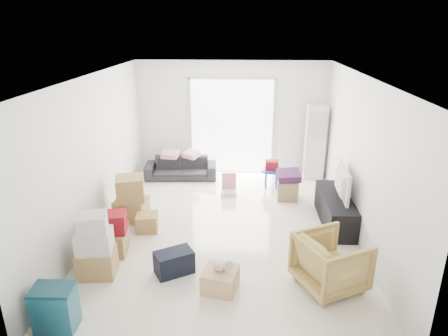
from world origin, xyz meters
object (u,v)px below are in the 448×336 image
sofa (181,165)px  ottoman (288,190)px  ac_tower (315,143)px  wood_crate (220,280)px  kids_table (272,168)px  armchair (331,260)px  tv_console (335,210)px  storage_bins (55,308)px  television (337,193)px

sofa → ottoman: bearing=-28.7°
ac_tower → sofa: bearing=-177.3°
ottoman → wood_crate: bearing=-111.4°
ottoman → kids_table: bearing=115.1°
armchair → tv_console: bearing=-40.3°
sofa → storage_bins: size_ratio=2.93×
storage_bins → wood_crate: storage_bins is taller
television → armchair: bearing=169.0°
tv_console → armchair: 1.99m
television → storage_bins: television is taller
ac_tower → armchair: ac_tower is taller
sofa → armchair: 4.90m
tv_console → storage_bins: storage_bins is taller
sofa → storage_bins: sofa is taller
television → armchair: size_ratio=1.15×
ac_tower → ottoman: (-0.71, -1.26, -0.67)m
ottoman → wood_crate: size_ratio=0.93×
tv_console → sofa: bearing=146.1°
ottoman → armchair: bearing=-84.3°
ac_tower → tv_console: 2.37m
armchair → storage_bins: bearing=79.4°
tv_console → television: bearing=0.0°
wood_crate → television: bearing=46.4°
ac_tower → storage_bins: size_ratio=3.06×
armchair → kids_table: size_ratio=1.38×
tv_console → ottoman: size_ratio=3.83×
ottoman → storage_bins: bearing=-128.3°
ac_tower → television: bearing=-88.8°
ac_tower → sofa: 3.19m
sofa → wood_crate: sofa is taller
storage_bins → ottoman: bearing=51.7°
wood_crate → armchair: bearing=5.8°
tv_console → ottoman: 1.28m
ottoman → kids_table: (-0.31, 0.67, 0.23)m
ac_tower → kids_table: 1.26m
armchair → wood_crate: 1.55m
ac_tower → storage_bins: ac_tower is taller
sofa → kids_table: bearing=-15.9°
storage_bins → kids_table: bearing=58.6°
ac_tower → ottoman: 1.59m
ottoman → ac_tower: bearing=60.6°
sofa → storage_bins: (-0.71, -5.08, -0.04)m
ottoman → sofa: bearing=155.4°
sofa → wood_crate: (1.21, -4.23, -0.18)m
television → armchair: 1.99m
sofa → television: bearing=-38.0°
kids_table → wood_crate: bearing=-103.5°
ac_tower → storage_bins: bearing=-126.4°
kids_table → wood_crate: 3.90m
armchair → ac_tower: bearing=-32.5°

